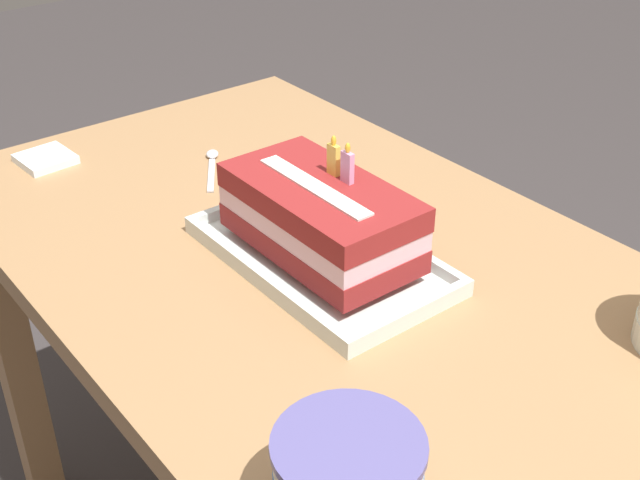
% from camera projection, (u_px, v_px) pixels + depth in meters
% --- Properties ---
extents(dining_table, '(1.19, 0.70, 0.74)m').
position_uv_depth(dining_table, '(319.00, 323.00, 1.19)').
color(dining_table, '#9E754C').
rests_on(dining_table, ground_plane).
extents(foil_tray, '(0.36, 0.20, 0.02)m').
position_uv_depth(foil_tray, '(321.00, 258.00, 1.11)').
color(foil_tray, silver).
rests_on(foil_tray, dining_table).
extents(birthday_cake, '(0.27, 0.14, 0.15)m').
position_uv_depth(birthday_cake, '(321.00, 216.00, 1.08)').
color(birthday_cake, maroon).
rests_on(birthday_cake, foil_tray).
extents(serving_spoon_near_tray, '(0.13, 0.09, 0.01)m').
position_uv_depth(serving_spoon_near_tray, '(212.00, 161.00, 1.36)').
color(serving_spoon_near_tray, silver).
rests_on(serving_spoon_near_tray, dining_table).
extents(napkin_pile, '(0.09, 0.09, 0.01)m').
position_uv_depth(napkin_pile, '(46.00, 159.00, 1.37)').
color(napkin_pile, white).
rests_on(napkin_pile, dining_table).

